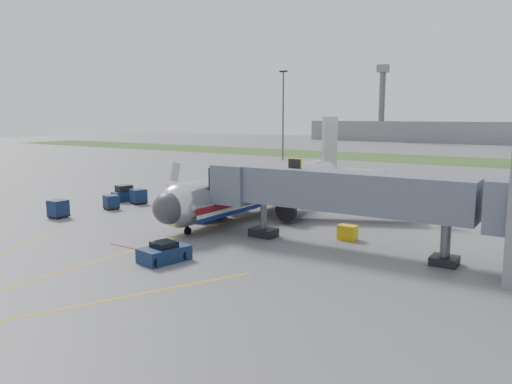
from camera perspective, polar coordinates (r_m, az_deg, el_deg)
The scene contains 16 objects.
ground at distance 42.95m, azimuth -9.57°, elevation -5.32°, with size 400.00×400.00×0.00m, color #565659.
grass_strip at distance 124.18m, azimuth 19.95°, elevation 3.47°, with size 300.00×25.00×0.01m, color #2D4C1E.
apron_markings at distance 38.06m, azimuth -17.21°, elevation -7.43°, with size 21.52×50.00×0.01m.
airliner at distance 54.38m, azimuth 1.33°, elevation 0.61°, with size 32.10×35.67×10.25m.
jet_bridge at distance 39.16m, azimuth 9.39°, elevation -0.00°, with size 25.30×4.00×6.90m.
light_mast_left at distance 116.21m, azimuth 3.11°, elevation 8.97°, with size 2.00×0.44×20.40m.
distant_terminal at distance 204.19m, azimuth 22.55°, elevation 6.33°, with size 120.00×14.00×8.00m, color slate.
control_tower at distance 207.19m, azimuth 14.21°, elevation 10.44°, with size 4.00×4.00×30.00m.
pushback_tug at distance 36.54m, azimuth -10.44°, elevation -6.88°, with size 2.76×3.81×1.44m.
baggage_tug at distance 62.70m, azimuth -14.82°, elevation -0.23°, with size 2.06×3.06×1.96m.
baggage_cart_a at distance 54.77m, azimuth -21.67°, elevation -1.78°, with size 1.70×1.70×1.81m.
baggage_cart_b at distance 60.46m, azimuth -13.27°, elevation -0.48°, with size 2.01×2.01×1.73m.
baggage_cart_c at distance 57.74m, azimuth -16.22°, elevation -1.11°, with size 1.82×1.82×1.57m.
belt_loader at distance 50.33m, azimuth -5.47°, elevation -2.47°, with size 1.71×4.84×2.34m.
ground_power_cart at distance 42.76m, azimuth 10.42°, elevation -4.57°, with size 1.54×1.04×1.22m.
ramp_worker at distance 51.20m, azimuth -5.35°, elevation -1.93°, with size 0.65×0.42×1.77m, color #8BDD1A.
Camera 1 is at (28.48, -30.43, 10.37)m, focal length 35.00 mm.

